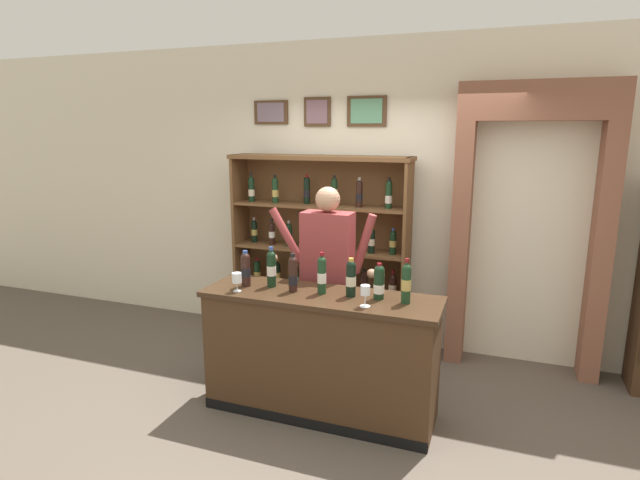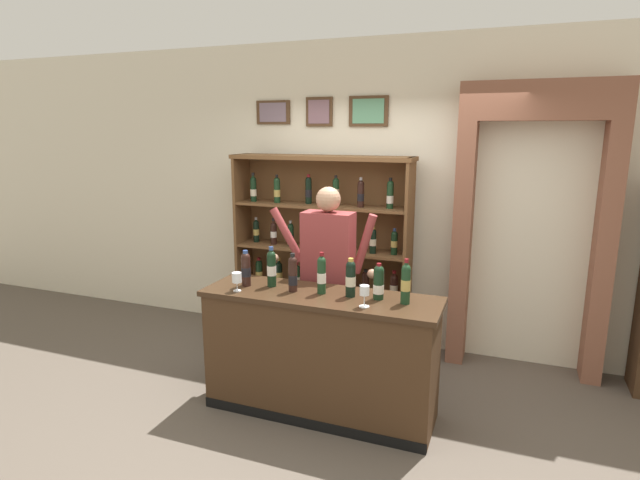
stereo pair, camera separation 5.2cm
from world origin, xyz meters
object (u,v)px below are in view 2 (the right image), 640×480
object	(u,v)px
tasting_bottle_bianco	(406,283)
wine_glass_center	(237,279)
tasting_bottle_brunello	(293,274)
tasting_bottle_rosso	(322,274)
tasting_bottle_prosecco	(379,282)
wine_glass_spare	(364,292)
tasting_bottle_riserva	(246,268)
shopkeeper	(328,263)
tasting_counter	(320,354)
wine_shelf	(322,248)
tasting_bottle_vin_santo	(272,267)
tasting_bottle_super_tuscan	(351,278)

from	to	relation	value
tasting_bottle_bianco	wine_glass_center	world-z (taller)	tasting_bottle_bianco
tasting_bottle_brunello	tasting_bottle_rosso	world-z (taller)	tasting_bottle_rosso
tasting_bottle_prosecco	wine_glass_spare	distance (m)	0.21
tasting_bottle_riserva	wine_glass_center	size ratio (longest dim) A/B	1.96
shopkeeper	tasting_bottle_brunello	world-z (taller)	shopkeeper
tasting_counter	tasting_bottle_brunello	xyz separation A→B (m)	(-0.22, -0.01, 0.63)
tasting_bottle_rosso	wine_glass_spare	xyz separation A→B (m)	(0.39, -0.18, -0.04)
tasting_bottle_prosecco	tasting_bottle_brunello	bearing A→B (deg)	-175.09
wine_shelf	tasting_bottle_vin_santo	bearing A→B (deg)	-88.01
shopkeeper	tasting_bottle_bianco	world-z (taller)	shopkeeper
tasting_bottle_vin_santo	shopkeeper	bearing A→B (deg)	56.71
tasting_bottle_prosecco	wine_glass_center	bearing A→B (deg)	-169.01
tasting_bottle_rosso	wine_glass_center	size ratio (longest dim) A/B	2.18
wine_glass_spare	tasting_bottle_vin_santo	bearing A→B (deg)	166.15
tasting_bottle_vin_santo	wine_glass_center	size ratio (longest dim) A/B	2.19
tasting_bottle_brunello	wine_glass_spare	bearing A→B (deg)	-13.30
tasting_bottle_vin_santo	tasting_bottle_brunello	world-z (taller)	tasting_bottle_vin_santo
wine_shelf	tasting_bottle_vin_santo	xyz separation A→B (m)	(0.04, -1.25, 0.11)
tasting_bottle_brunello	wine_glass_spare	world-z (taller)	tasting_bottle_brunello
tasting_bottle_super_tuscan	wine_glass_spare	xyz separation A→B (m)	(0.16, -0.18, -0.04)
tasting_bottle_bianco	tasting_counter	bearing A→B (deg)	-178.02
wine_glass_center	tasting_bottle_brunello	bearing A→B (deg)	20.35
tasting_bottle_vin_santo	tasting_counter	bearing A→B (deg)	-6.91
wine_shelf	tasting_bottle_vin_santo	distance (m)	1.26
wine_shelf	tasting_bottle_rosso	xyz separation A→B (m)	(0.48, -1.28, 0.11)
tasting_counter	tasting_bottle_bianco	xyz separation A→B (m)	(0.64, 0.02, 0.64)
tasting_bottle_bianco	wine_shelf	bearing A→B (deg)	131.14
wine_shelf	tasting_bottle_brunello	distance (m)	1.34
tasting_bottle_bianco	wine_glass_spare	xyz separation A→B (m)	(-0.25, -0.17, -0.05)
wine_shelf	tasting_bottle_bianco	world-z (taller)	wine_shelf
wine_shelf	tasting_bottle_vin_santo	size ratio (longest dim) A/B	6.03
tasting_counter	tasting_bottle_riserva	size ratio (longest dim) A/B	6.32
wine_glass_center	wine_glass_spare	size ratio (longest dim) A/B	0.94
tasting_counter	wine_glass_center	xyz separation A→B (m)	(-0.63, -0.16, 0.59)
tasting_bottle_rosso	tasting_bottle_bianco	world-z (taller)	tasting_bottle_bianco
wine_glass_spare	tasting_bottle_riserva	bearing A→B (deg)	171.93
tasting_bottle_brunello	wine_glass_center	distance (m)	0.43
tasting_bottle_brunello	tasting_bottle_super_tuscan	world-z (taller)	tasting_bottle_brunello
tasting_counter	wine_glass_spare	xyz separation A→B (m)	(0.39, -0.15, 0.60)
tasting_bottle_brunello	tasting_bottle_rosso	distance (m)	0.23
wine_glass_spare	tasting_bottle_prosecco	bearing A→B (deg)	76.26
wine_shelf	tasting_bottle_super_tuscan	size ratio (longest dim) A/B	6.62
tasting_counter	tasting_bottle_prosecco	distance (m)	0.76
wine_shelf	wine_glass_center	world-z (taller)	wine_shelf
tasting_bottle_prosecco	tasting_bottle_riserva	bearing A→B (deg)	-176.96
wine_shelf	wine_glass_spare	size ratio (longest dim) A/B	12.44
tasting_bottle_bianco	wine_glass_center	bearing A→B (deg)	-172.02
shopkeeper	tasting_bottle_super_tuscan	bearing A→B (deg)	-53.57
wine_shelf	tasting_bottle_vin_santo	world-z (taller)	wine_shelf
tasting_counter	wine_shelf	bearing A→B (deg)	110.03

